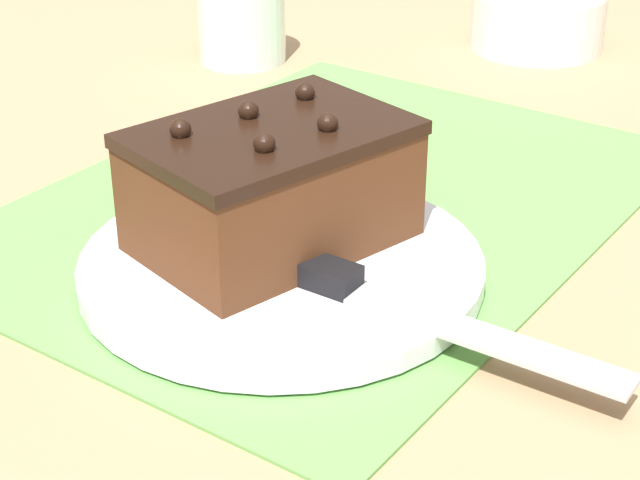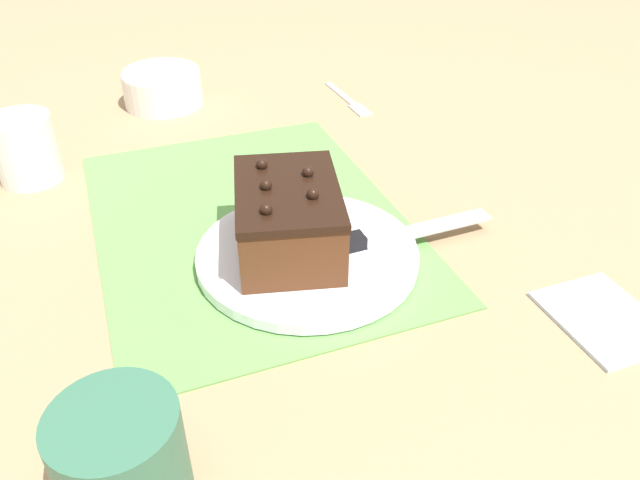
# 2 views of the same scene
# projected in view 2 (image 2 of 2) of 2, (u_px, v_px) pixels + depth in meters

# --- Properties ---
(ground_plane) EXTENTS (3.00, 3.00, 0.00)m
(ground_plane) POSITION_uv_depth(u_px,v_px,m) (249.00, 221.00, 0.72)
(ground_plane) COLOR #9E7F5B
(placemat_woven) EXTENTS (0.46, 0.34, 0.00)m
(placemat_woven) POSITION_uv_depth(u_px,v_px,m) (249.00, 220.00, 0.72)
(placemat_woven) COLOR #609E4C
(placemat_woven) RESTS_ON ground_plane
(cake_plate) EXTENTS (0.23, 0.23, 0.01)m
(cake_plate) POSITION_uv_depth(u_px,v_px,m) (308.00, 255.00, 0.65)
(cake_plate) COLOR white
(cake_plate) RESTS_ON placemat_woven
(chocolate_cake) EXTENTS (0.17, 0.14, 0.08)m
(chocolate_cake) POSITION_uv_depth(u_px,v_px,m) (288.00, 218.00, 0.63)
(chocolate_cake) COLOR #512D19
(chocolate_cake) RESTS_ON cake_plate
(serving_knife) EXTENTS (0.03, 0.23, 0.01)m
(serving_knife) POSITION_uv_depth(u_px,v_px,m) (365.00, 240.00, 0.65)
(serving_knife) COLOR black
(serving_knife) RESTS_ON cake_plate
(drinking_glass) EXTENTS (0.08, 0.08, 0.09)m
(drinking_glass) POSITION_uv_depth(u_px,v_px,m) (25.00, 149.00, 0.78)
(drinking_glass) COLOR silver
(drinking_glass) RESTS_ON ground_plane
(small_bowl) EXTENTS (0.12, 0.12, 0.06)m
(small_bowl) POSITION_uv_depth(u_px,v_px,m) (162.00, 86.00, 0.99)
(small_bowl) COLOR white
(small_bowl) RESTS_ON ground_plane
(coffee_mug) EXTENTS (0.09, 0.08, 0.10)m
(coffee_mug) POSITION_uv_depth(u_px,v_px,m) (123.00, 464.00, 0.40)
(coffee_mug) COLOR #33664C
(coffee_mug) RESTS_ON ground_plane
(folded_napkin) EXTENTS (0.11, 0.09, 0.01)m
(folded_napkin) POSITION_uv_depth(u_px,v_px,m) (605.00, 317.00, 0.58)
(folded_napkin) COLOR silver
(folded_napkin) RESTS_ON ground_plane
(dessert_fork) EXTENTS (0.15, 0.02, 0.01)m
(dessert_fork) POSITION_uv_depth(u_px,v_px,m) (350.00, 101.00, 1.01)
(dessert_fork) COLOR #B7BABF
(dessert_fork) RESTS_ON ground_plane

